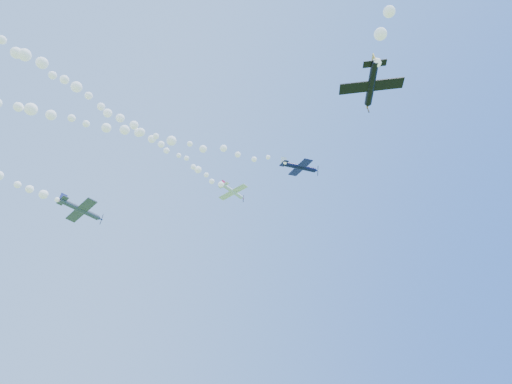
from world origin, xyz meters
name	(u,v)px	position (x,y,z in m)	size (l,w,h in m)	color
plane_white	(233,192)	(4.05, 4.32, 51.83)	(6.40, 6.77, 2.09)	white
smoke_trail_white	(54,75)	(-30.91, -10.40, 51.53)	(66.53, 29.39, 2.80)	white
plane_navy	(300,167)	(8.90, -12.59, 47.63)	(7.03, 7.18, 2.35)	#0E103D
smoke_trail_navy	(24,110)	(-33.30, -5.82, 47.43)	(80.30, 15.03, 2.76)	white
plane_grey	(81,210)	(-22.12, 6.60, 41.00)	(7.87, 8.35, 2.93)	#3E455B
plane_black	(371,85)	(1.89, -37.43, 38.37)	(6.65, 6.28, 2.16)	black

